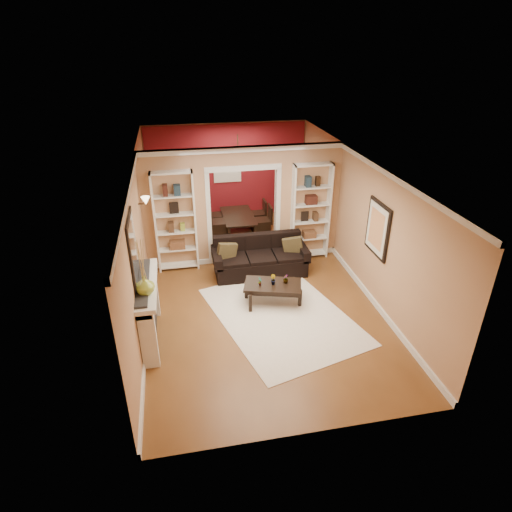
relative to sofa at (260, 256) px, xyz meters
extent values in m
plane|color=brown|center=(-0.24, -0.45, -0.41)|extent=(8.00, 8.00, 0.00)
plane|color=white|center=(-0.24, -0.45, 2.29)|extent=(8.00, 8.00, 0.00)
plane|color=tan|center=(-0.24, 3.55, 0.94)|extent=(8.00, 0.00, 8.00)
plane|color=tan|center=(-0.24, -4.45, 0.94)|extent=(8.00, 0.00, 8.00)
plane|color=tan|center=(-2.49, -0.45, 0.94)|extent=(0.00, 8.00, 8.00)
plane|color=tan|center=(2.01, -0.45, 0.94)|extent=(0.00, 8.00, 8.00)
cube|color=tan|center=(-0.24, 0.75, 0.94)|extent=(4.50, 0.15, 2.70)
cube|color=maroon|center=(-0.24, 3.52, 0.91)|extent=(4.44, 0.04, 2.64)
cube|color=#8CA5CC|center=(-0.24, 3.48, 1.14)|extent=(0.78, 0.03, 0.98)
cube|color=white|center=(0.07, -1.72, -0.41)|extent=(3.01, 3.64, 0.01)
cube|color=black|center=(0.00, 0.00, 0.00)|extent=(2.11, 0.91, 0.82)
cube|color=brown|center=(-0.75, -0.02, 0.20)|extent=(0.44, 0.23, 0.42)
cube|color=brown|center=(0.75, -0.02, 0.20)|extent=(0.44, 0.24, 0.43)
cube|color=black|center=(0.01, -1.23, -0.20)|extent=(1.24, 0.89, 0.42)
imported|color=#336626|center=(-0.25, -1.23, 0.10)|extent=(0.10, 0.11, 0.18)
imported|color=#336626|center=(0.01, -1.23, 0.11)|extent=(0.13, 0.14, 0.20)
imported|color=#336626|center=(0.27, -1.23, 0.10)|extent=(0.12, 0.12, 0.18)
cube|color=white|center=(-1.79, 0.58, 0.74)|extent=(0.90, 0.30, 2.30)
cube|color=white|center=(1.31, 0.58, 0.74)|extent=(0.90, 0.30, 2.30)
cube|color=white|center=(-2.33, -1.95, 0.17)|extent=(0.32, 1.70, 1.16)
imported|color=olive|center=(-2.33, -2.30, 0.91)|extent=(0.41, 0.41, 0.32)
cube|color=silver|center=(-2.47, -1.95, 1.39)|extent=(0.03, 0.95, 1.10)
cube|color=#FFE0A5|center=(-2.39, 0.10, 1.42)|extent=(0.18, 0.18, 0.22)
cube|color=black|center=(1.97, -1.45, 1.14)|extent=(0.04, 0.85, 1.05)
imported|color=black|center=(-0.12, 2.25, -0.15)|extent=(1.47, 0.82, 0.52)
cube|color=black|center=(-0.67, 1.95, 0.06)|extent=(0.62, 0.62, 0.95)
cube|color=black|center=(0.43, 1.95, 0.02)|extent=(0.45, 0.45, 0.86)
cube|color=black|center=(-0.67, 2.55, 0.02)|extent=(0.53, 0.53, 0.86)
cube|color=black|center=(0.43, 2.55, -0.01)|extent=(0.48, 0.48, 0.80)
cube|color=#312316|center=(-0.24, 2.25, 1.61)|extent=(0.50, 0.50, 0.30)
camera|label=1|loc=(-1.71, -8.29, 4.43)|focal=30.00mm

